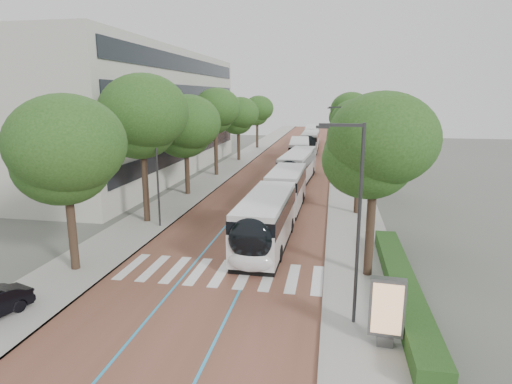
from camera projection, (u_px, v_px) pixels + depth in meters
ground at (212, 281)px, 21.43m from camera, size 160.00×160.00×0.00m
road at (291, 162)px, 59.81m from camera, size 11.00×140.00×0.02m
sidewalk_left at (239, 160)px, 61.11m from camera, size 4.00×140.00×0.12m
sidewalk_right at (346, 163)px, 58.50m from camera, size 4.00×140.00×0.12m
kerb_left at (252, 160)px, 60.78m from camera, size 0.20×140.00×0.14m
kerb_right at (332, 163)px, 58.83m from camera, size 0.20×140.00×0.14m
zebra_crossing at (221, 273)px, 22.34m from camera, size 10.55×3.60×0.01m
lane_line_left at (280, 161)px, 60.09m from camera, size 0.12×126.00×0.01m
lane_line_right at (303, 162)px, 59.53m from camera, size 0.12×126.00×0.01m
office_building at (117, 114)px, 50.14m from camera, size 18.11×40.00×14.00m
hedge at (402, 285)px, 19.73m from camera, size 1.20×14.00×0.80m
streetlight_near at (355, 210)px, 16.33m from camera, size 1.82×0.20×8.00m
streetlight_far at (343, 142)px, 40.33m from camera, size 1.82×0.20×8.00m
lamp_post_left at (157, 170)px, 29.25m from camera, size 0.14×0.14×8.00m
trees_left at (199, 122)px, 42.30m from camera, size 6.16×60.47×10.01m
trees_right at (355, 127)px, 41.23m from camera, size 5.82×47.54×9.00m
lead_bus at (276, 206)px, 29.60m from camera, size 2.90×18.45×3.20m
bus_queued_0 at (298, 167)px, 45.48m from camera, size 3.29×12.53×3.20m
bus_queued_1 at (299, 152)px, 57.51m from camera, size 3.29×12.53×3.20m
bus_queued_2 at (310, 142)px, 70.31m from camera, size 2.60×12.41×3.20m
bus_queued_3 at (312, 135)px, 82.84m from camera, size 2.86×12.46×3.20m
ad_panel at (387, 310)px, 15.46m from camera, size 1.28×0.52×2.61m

